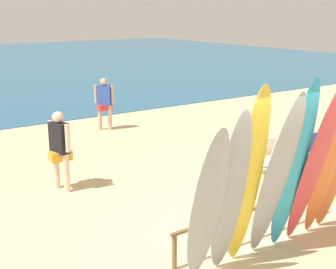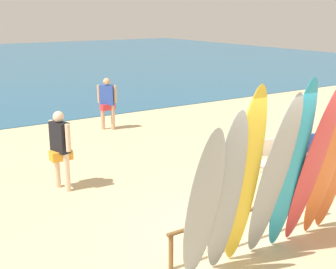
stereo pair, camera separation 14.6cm
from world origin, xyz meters
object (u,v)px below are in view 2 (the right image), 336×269
object	(u,v)px
surfboard_rack	(252,214)
surfboard_grey_0	(203,207)
beachgoer_photographing	(60,145)
surfboard_red_5	(312,167)
surfboard_yellow_2	(245,179)
surfboard_orange_6	(328,161)
beach_chair_blue	(321,150)
surfboard_teal_4	(292,168)
surfboard_grey_3	(274,178)
beachgoer_strolling	(107,100)
beach_chair_striped	(332,168)
surfboard_grey_1	(227,194)
beach_chair_red	(267,155)

from	to	relation	value
surfboard_rack	surfboard_grey_0	size ratio (longest dim) A/B	1.37
beachgoer_photographing	surfboard_red_5	bearing A→B (deg)	11.25
surfboard_yellow_2	surfboard_orange_6	bearing A→B (deg)	0.25
surfboard_yellow_2	surfboard_orange_6	world-z (taller)	surfboard_yellow_2
surfboard_grey_0	surfboard_orange_6	xyz separation A→B (m)	(2.36, -0.05, 0.20)
beach_chair_blue	surfboard_teal_4	bearing A→B (deg)	-125.91
surfboard_red_5	surfboard_teal_4	bearing A→B (deg)	168.82
surfboard_yellow_2	surfboard_grey_3	bearing A→B (deg)	-6.97
beachgoer_photographing	beach_chair_blue	xyz separation A→B (m)	(5.55, -2.00, -0.52)
beachgoer_strolling	beachgoer_photographing	world-z (taller)	beachgoer_photographing
surfboard_yellow_2	beach_chair_striped	size ratio (longest dim) A/B	3.28
surfboard_grey_3	surfboard_orange_6	size ratio (longest dim) A/B	0.97
surfboard_grey_3	surfboard_orange_6	bearing A→B (deg)	-3.46
surfboard_rack	surfboard_teal_4	size ratio (longest dim) A/B	1.14
surfboard_grey_1	beachgoer_strolling	size ratio (longest dim) A/B	1.51
surfboard_grey_0	surfboard_yellow_2	bearing A→B (deg)	7.35
surfboard_grey_3	surfboard_teal_4	bearing A→B (deg)	-1.16
beachgoer_strolling	surfboard_yellow_2	bearing A→B (deg)	-62.64
surfboard_yellow_2	surfboard_teal_4	size ratio (longest dim) A/B	0.98
surfboard_grey_0	surfboard_red_5	distance (m)	1.98
beachgoer_strolling	surfboard_red_5	bearing A→B (deg)	-54.15
surfboard_teal_4	beachgoer_strolling	size ratio (longest dim) A/B	1.72
beachgoer_strolling	surfboard_grey_3	bearing A→B (deg)	-59.37
surfboard_grey_3	beach_chair_blue	distance (m)	4.68
surfboard_red_5	beach_chair_red	bearing A→B (deg)	51.15
beachgoer_strolling	surfboard_teal_4	bearing A→B (deg)	-56.88
surfboard_rack	surfboard_red_5	distance (m)	1.20
surfboard_orange_6	beach_chair_red	size ratio (longest dim) A/B	3.11
surfboard_teal_4	surfboard_grey_3	bearing A→B (deg)	-174.71
surfboard_rack	beachgoer_photographing	xyz separation A→B (m)	(-1.73, 3.75, 0.48)
beach_chair_red	beach_chair_blue	world-z (taller)	beach_chair_blue
surfboard_rack	beachgoer_photographing	size ratio (longest dim) A/B	1.91
surfboard_grey_0	beach_chair_blue	size ratio (longest dim) A/B	2.79
surfboard_yellow_2	beachgoer_photographing	distance (m)	4.39
surfboard_grey_0	surfboard_yellow_2	world-z (taller)	surfboard_yellow_2
surfboard_teal_4	beach_chair_blue	distance (m)	4.38
surfboard_orange_6	beach_chair_blue	distance (m)	3.76
surfboard_grey_0	beach_chair_red	xyz separation A→B (m)	(3.86, 2.69, -0.70)
surfboard_grey_0	beachgoer_photographing	size ratio (longest dim) A/B	1.40
beach_chair_striped	surfboard_yellow_2	bearing A→B (deg)	-178.76
surfboard_grey_3	beach_chair_red	bearing A→B (deg)	42.75
surfboard_grey_1	surfboard_orange_6	size ratio (longest dim) A/B	0.90
beach_chair_blue	surfboard_grey_1	bearing A→B (deg)	-133.22
surfboard_grey_1	surfboard_red_5	distance (m)	1.57
surfboard_grey_1	beach_chair_striped	xyz separation A→B (m)	(3.95, 1.30, -0.77)
surfboard_teal_4	beach_chair_blue	world-z (taller)	surfboard_teal_4
surfboard_rack	surfboard_grey_1	size ratio (longest dim) A/B	1.30
surfboard_teal_4	beach_chair_red	world-z (taller)	surfboard_teal_4
surfboard_teal_4	surfboard_rack	bearing A→B (deg)	113.93
surfboard_yellow_2	beachgoer_photographing	bearing A→B (deg)	108.11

